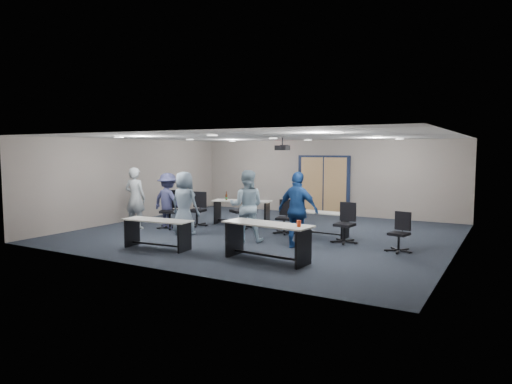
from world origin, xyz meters
The scene contains 25 objects.
floor centered at (0.00, 0.00, 0.00)m, with size 10.00×10.00×0.00m, color black.
back_wall centered at (0.00, 4.50, 1.35)m, with size 10.00×0.04×2.70m, color gray.
front_wall centered at (0.00, -4.50, 1.35)m, with size 10.00×0.04×2.70m, color gray.
left_wall centered at (-5.00, 0.00, 1.35)m, with size 0.04×9.00×2.70m, color gray.
right_wall centered at (5.00, 0.00, 1.35)m, with size 0.04×9.00×2.70m, color gray.
ceiling centered at (0.00, 0.00, 2.70)m, with size 10.00×9.00×0.04m, color silver.
double_door centered at (0.00, 4.46, 1.05)m, with size 2.00×0.07×2.20m.
exit_sign centered at (-1.60, 4.44, 2.45)m, with size 0.32×0.07×0.18m.
ceiling_projector centered at (0.30, 0.50, 2.40)m, with size 0.35×0.32×0.37m.
ceiling_can_lights centered at (0.00, 0.25, 2.67)m, with size 6.24×5.74×0.02m, color white, non-canonical shape.
table_front_left centered at (-1.22, -3.06, 0.47)m, with size 1.75×0.72×0.69m.
table_front_right centered at (1.62, -2.81, 0.55)m, with size 2.02×0.83×0.93m.
table_back_left centered at (-1.40, 1.04, 0.52)m, with size 1.95×1.07×1.03m.
table_back_right centered at (1.53, 0.35, 0.45)m, with size 1.66×0.63×0.66m.
chair_back_a centered at (-2.39, 0.01, 0.52)m, with size 0.66×0.66×1.05m, color black, non-canonical shape.
chair_back_b centered at (-1.02, 0.35, 0.57)m, with size 0.71×0.71×1.13m, color black, non-canonical shape.
chair_back_c centered at (0.53, 0.19, 0.47)m, with size 0.59×0.59×0.94m, color black, non-canonical shape.
chair_back_d centered at (2.42, -0.22, 0.51)m, with size 0.64×0.64×1.01m, color black, non-canonical shape.
chair_loose_left centered at (-2.80, -0.77, 0.57)m, with size 0.72×0.72×1.14m, color black, non-canonical shape.
chair_loose_right centered at (3.84, -0.58, 0.46)m, with size 0.58×0.58×0.92m, color black, non-canonical shape.
person_gray centered at (-3.71, -1.25, 0.92)m, with size 0.67×0.44×1.83m, color #9BA4A9.
person_plaid centered at (-1.81, -1.30, 0.87)m, with size 0.85×0.56×1.75m, color slate.
person_lightblue centered at (0.17, -1.26, 0.92)m, with size 0.89×0.69×1.83m, color #97B4C7.
person_navy centered at (1.66, -1.37, 0.92)m, with size 1.07×0.45×1.83m, color navy.
person_back centered at (-2.93, -0.69, 0.83)m, with size 1.07×0.61×1.65m, color navy.
Camera 1 is at (6.14, -11.15, 2.32)m, focal length 32.00 mm.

